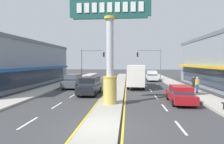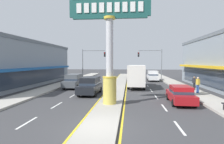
{
  "view_description": "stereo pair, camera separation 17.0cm",
  "coord_description": "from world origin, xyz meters",
  "views": [
    {
      "loc": [
        1.46,
        -9.72,
        3.55
      ],
      "look_at": [
        -0.05,
        7.86,
        2.6
      ],
      "focal_mm": 29.58,
      "sensor_mm": 36.0,
      "label": 1
    },
    {
      "loc": [
        1.63,
        -9.7,
        3.55
      ],
      "look_at": [
        -0.05,
        7.86,
        2.6
      ],
      "focal_mm": 29.58,
      "sensor_mm": 36.0,
      "label": 2
    }
  ],
  "objects": [
    {
      "name": "ground_plane",
      "position": [
        0.0,
        0.0,
        0.0
      ],
      "size": [
        160.0,
        160.0,
        0.0
      ],
      "primitive_type": "plane",
      "color": "#3A3A3D"
    },
    {
      "name": "median_strip",
      "position": [
        0.0,
        18.0,
        0.07
      ],
      "size": [
        2.06,
        52.0,
        0.14
      ],
      "primitive_type": "cube",
      "color": "#A39E93",
      "rests_on": "ground"
    },
    {
      "name": "sidewalk_left",
      "position": [
        -8.91,
        16.0,
        0.09
      ],
      "size": [
        2.56,
        60.0,
        0.18
      ],
      "primitive_type": "cube",
      "color": "#ADA89E",
      "rests_on": "ground"
    },
    {
      "name": "sidewalk_right",
      "position": [
        8.91,
        16.0,
        0.09
      ],
      "size": [
        2.56,
        60.0,
        0.18
      ],
      "primitive_type": "cube",
      "color": "#ADA89E",
      "rests_on": "ground"
    },
    {
      "name": "lane_markings",
      "position": [
        0.0,
        16.65,
        0.0
      ],
      "size": [
        8.8,
        52.0,
        0.01
      ],
      "color": "silver",
      "rests_on": "ground"
    },
    {
      "name": "district_sign",
      "position": [
        -0.0,
        5.25,
        4.73
      ],
      "size": [
        6.54,
        1.16,
        8.62
      ],
      "color": "gold",
      "rests_on": "median_strip"
    },
    {
      "name": "storefront_left",
      "position": [
        -15.36,
        16.59,
        3.33
      ],
      "size": [
        8.32,
        25.14,
        6.67
      ],
      "color": "gray",
      "rests_on": "ground"
    },
    {
      "name": "traffic_light_left_side",
      "position": [
        -6.26,
        27.52,
        4.25
      ],
      "size": [
        4.86,
        0.46,
        6.2
      ],
      "color": "slate",
      "rests_on": "ground"
    },
    {
      "name": "traffic_light_right_side",
      "position": [
        6.26,
        28.19,
        4.25
      ],
      "size": [
        4.86,
        0.46,
        6.2
      ],
      "color": "slate",
      "rests_on": "ground"
    },
    {
      "name": "box_truck_near_right_lane",
      "position": [
        2.59,
        15.76,
        1.69
      ],
      "size": [
        2.53,
        7.0,
        3.12
      ],
      "color": "#4C5156",
      "rests_on": "ground"
    },
    {
      "name": "sedan_far_right_lane",
      "position": [
        5.98,
        6.42,
        0.79
      ],
      "size": [
        1.96,
        4.36,
        1.53
      ],
      "color": "maroon",
      "rests_on": "ground"
    },
    {
      "name": "suv_near_left_lane",
      "position": [
        5.98,
        25.6,
        0.98
      ],
      "size": [
        2.04,
        4.64,
        1.9
      ],
      "color": "white",
      "rests_on": "ground"
    },
    {
      "name": "suv_mid_left_lane",
      "position": [
        -2.68,
        10.12,
        0.98
      ],
      "size": [
        2.1,
        4.67,
        1.9
      ],
      "color": "black",
      "rests_on": "ground"
    },
    {
      "name": "suv_far_left_oncoming",
      "position": [
        -5.98,
        14.82,
        0.98
      ],
      "size": [
        2.01,
        4.62,
        1.9
      ],
      "color": "#4C5156",
      "rests_on": "ground"
    },
    {
      "name": "pedestrian_near_kerb",
      "position": [
        9.47,
        13.46,
        1.09
      ],
      "size": [
        0.44,
        0.43,
        1.62
      ],
      "color": "black",
      "rests_on": "sidewalk_right"
    },
    {
      "name": "pedestrian_far_side",
      "position": [
        9.02,
        11.02,
        1.17
      ],
      "size": [
        0.32,
        0.45,
        1.75
      ],
      "color": "#2D4C8C",
      "rests_on": "sidewalk_right"
    }
  ]
}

